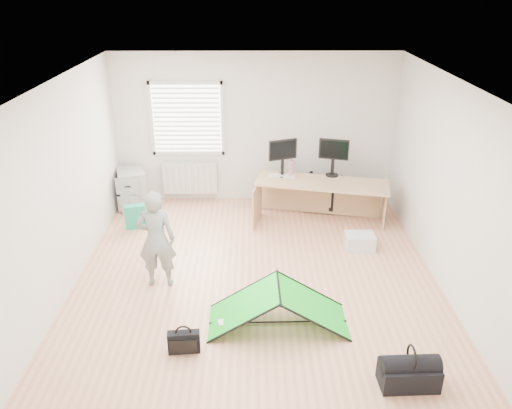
{
  "coord_description": "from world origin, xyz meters",
  "views": [
    {
      "loc": [
        -0.05,
        -5.9,
        3.86
      ],
      "look_at": [
        0.0,
        0.4,
        0.95
      ],
      "focal_mm": 35.0,
      "sensor_mm": 36.0,
      "label": 1
    }
  ],
  "objects_px": {
    "monitor_right": "(333,162)",
    "storage_crate": "(360,242)",
    "filing_cabinet": "(132,188)",
    "kite": "(278,305)",
    "person": "(156,239)",
    "monitor_left": "(282,163)",
    "laptop_bag": "(184,342)",
    "duffel_bag": "(409,375)",
    "thermos": "(291,168)",
    "desk": "(321,202)",
    "office_chair": "(322,192)"
  },
  "relations": [
    {
      "from": "desk",
      "to": "kite",
      "type": "relative_size",
      "value": 1.3
    },
    {
      "from": "laptop_bag",
      "to": "storage_crate",
      "type": "bearing_deg",
      "value": 38.46
    },
    {
      "from": "desk",
      "to": "kite",
      "type": "bearing_deg",
      "value": -94.71
    },
    {
      "from": "thermos",
      "to": "kite",
      "type": "relative_size",
      "value": 0.16
    },
    {
      "from": "monitor_left",
      "to": "storage_crate",
      "type": "xyz_separation_m",
      "value": [
        1.14,
        -1.21,
        -0.85
      ]
    },
    {
      "from": "storage_crate",
      "to": "laptop_bag",
      "type": "height_order",
      "value": "laptop_bag"
    },
    {
      "from": "thermos",
      "to": "laptop_bag",
      "type": "relative_size",
      "value": 0.77
    },
    {
      "from": "monitor_right",
      "to": "storage_crate",
      "type": "height_order",
      "value": "monitor_right"
    },
    {
      "from": "person",
      "to": "monitor_left",
      "type": "bearing_deg",
      "value": -130.68
    },
    {
      "from": "monitor_left",
      "to": "person",
      "type": "distance_m",
      "value": 2.8
    },
    {
      "from": "filing_cabinet",
      "to": "person",
      "type": "bearing_deg",
      "value": -88.19
    },
    {
      "from": "person",
      "to": "kite",
      "type": "height_order",
      "value": "person"
    },
    {
      "from": "thermos",
      "to": "duffel_bag",
      "type": "distance_m",
      "value": 4.22
    },
    {
      "from": "person",
      "to": "duffel_bag",
      "type": "distance_m",
      "value": 3.48
    },
    {
      "from": "desk",
      "to": "storage_crate",
      "type": "distance_m",
      "value": 1.07
    },
    {
      "from": "filing_cabinet",
      "to": "thermos",
      "type": "xyz_separation_m",
      "value": [
        2.84,
        -0.36,
        0.53
      ]
    },
    {
      "from": "filing_cabinet",
      "to": "monitor_right",
      "type": "xyz_separation_m",
      "value": [
        3.53,
        -0.38,
        0.63
      ]
    },
    {
      "from": "filing_cabinet",
      "to": "kite",
      "type": "height_order",
      "value": "filing_cabinet"
    },
    {
      "from": "desk",
      "to": "thermos",
      "type": "height_order",
      "value": "thermos"
    },
    {
      "from": "desk",
      "to": "laptop_bag",
      "type": "relative_size",
      "value": 6.13
    },
    {
      "from": "monitor_right",
      "to": "office_chair",
      "type": "bearing_deg",
      "value": 121.57
    },
    {
      "from": "laptop_bag",
      "to": "desk",
      "type": "bearing_deg",
      "value": 54.03
    },
    {
      "from": "monitor_left",
      "to": "person",
      "type": "relative_size",
      "value": 0.36
    },
    {
      "from": "thermos",
      "to": "office_chair",
      "type": "xyz_separation_m",
      "value": [
        0.59,
        0.34,
        -0.6
      ]
    },
    {
      "from": "monitor_right",
      "to": "laptop_bag",
      "type": "height_order",
      "value": "monitor_right"
    },
    {
      "from": "laptop_bag",
      "to": "monitor_left",
      "type": "bearing_deg",
      "value": 64.89
    },
    {
      "from": "storage_crate",
      "to": "duffel_bag",
      "type": "height_order",
      "value": "duffel_bag"
    },
    {
      "from": "monitor_right",
      "to": "thermos",
      "type": "height_order",
      "value": "monitor_right"
    },
    {
      "from": "filing_cabinet",
      "to": "duffel_bag",
      "type": "relative_size",
      "value": 1.19
    },
    {
      "from": "desk",
      "to": "storage_crate",
      "type": "height_order",
      "value": "desk"
    },
    {
      "from": "duffel_bag",
      "to": "thermos",
      "type": "bearing_deg",
      "value": 100.87
    },
    {
      "from": "monitor_right",
      "to": "person",
      "type": "relative_size",
      "value": 0.36
    },
    {
      "from": "thermos",
      "to": "office_chair",
      "type": "bearing_deg",
      "value": 30.28
    },
    {
      "from": "monitor_left",
      "to": "storage_crate",
      "type": "bearing_deg",
      "value": -66.99
    },
    {
      "from": "monitor_left",
      "to": "office_chair",
      "type": "height_order",
      "value": "monitor_left"
    },
    {
      "from": "filing_cabinet",
      "to": "desk",
      "type": "bearing_deg",
      "value": -29.3
    },
    {
      "from": "filing_cabinet",
      "to": "office_chair",
      "type": "height_order",
      "value": "filing_cabinet"
    },
    {
      "from": "monitor_left",
      "to": "monitor_right",
      "type": "height_order",
      "value": "monitor_right"
    },
    {
      "from": "monitor_right",
      "to": "person",
      "type": "xyz_separation_m",
      "value": [
        -2.63,
        -2.14,
        -0.29
      ]
    },
    {
      "from": "kite",
      "to": "storage_crate",
      "type": "height_order",
      "value": "kite"
    },
    {
      "from": "desk",
      "to": "monitor_left",
      "type": "xyz_separation_m",
      "value": [
        -0.64,
        0.29,
        0.61
      ]
    },
    {
      "from": "filing_cabinet",
      "to": "laptop_bag",
      "type": "relative_size",
      "value": 1.99
    },
    {
      "from": "office_chair",
      "to": "kite",
      "type": "distance_m",
      "value": 3.5
    },
    {
      "from": "office_chair",
      "to": "thermos",
      "type": "bearing_deg",
      "value": 53.76
    },
    {
      "from": "laptop_bag",
      "to": "duffel_bag",
      "type": "height_order",
      "value": "laptop_bag"
    },
    {
      "from": "storage_crate",
      "to": "duffel_bag",
      "type": "bearing_deg",
      "value": -91.02
    },
    {
      "from": "desk",
      "to": "thermos",
      "type": "distance_m",
      "value": 0.77
    },
    {
      "from": "desk",
      "to": "duffel_bag",
      "type": "bearing_deg",
      "value": -70.64
    },
    {
      "from": "office_chair",
      "to": "kite",
      "type": "xyz_separation_m",
      "value": [
        -0.94,
        -3.37,
        -0.02
      ]
    },
    {
      "from": "desk",
      "to": "duffel_bag",
      "type": "xyz_separation_m",
      "value": [
        0.45,
        -3.74,
        -0.24
      ]
    }
  ]
}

